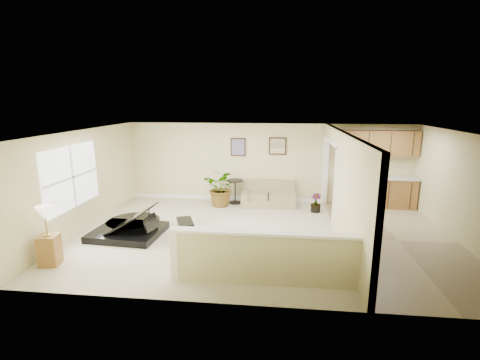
# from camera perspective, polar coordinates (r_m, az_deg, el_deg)

# --- Properties ---
(floor) EXTENTS (9.00, 9.00, 0.00)m
(floor) POSITION_cam_1_polar(r_m,az_deg,el_deg) (8.58, 3.80, -9.00)
(floor) COLOR beige
(floor) RESTS_ON ground
(back_wall) EXTENTS (9.00, 0.04, 2.50)m
(back_wall) POSITION_cam_1_polar(r_m,az_deg,el_deg) (11.13, 4.58, 2.81)
(back_wall) COLOR beige
(back_wall) RESTS_ON floor
(front_wall) EXTENTS (9.00, 0.04, 2.50)m
(front_wall) POSITION_cam_1_polar(r_m,az_deg,el_deg) (5.33, 2.56, -8.55)
(front_wall) COLOR beige
(front_wall) RESTS_ON floor
(left_wall) EXTENTS (0.04, 6.00, 2.50)m
(left_wall) POSITION_cam_1_polar(r_m,az_deg,el_deg) (9.50, -24.32, -0.08)
(left_wall) COLOR beige
(left_wall) RESTS_ON floor
(right_wall) EXTENTS (0.04, 6.00, 2.50)m
(right_wall) POSITION_cam_1_polar(r_m,az_deg,el_deg) (9.20, 33.18, -1.46)
(right_wall) COLOR beige
(right_wall) RESTS_ON floor
(ceiling) EXTENTS (9.00, 6.00, 0.04)m
(ceiling) POSITION_cam_1_polar(r_m,az_deg,el_deg) (7.99, 4.07, 7.87)
(ceiling) COLOR silver
(ceiling) RESTS_ON back_wall
(kitchen_vinyl) EXTENTS (2.70, 6.00, 0.01)m
(kitchen_vinyl) POSITION_cam_1_polar(r_m,az_deg,el_deg) (9.03, 24.45, -9.01)
(kitchen_vinyl) COLOR tan
(kitchen_vinyl) RESTS_ON floor
(interior_partition) EXTENTS (0.18, 5.99, 2.50)m
(interior_partition) POSITION_cam_1_polar(r_m,az_deg,el_deg) (8.58, 16.11, -0.95)
(interior_partition) COLOR beige
(interior_partition) RESTS_ON floor
(pony_half_wall) EXTENTS (3.42, 0.22, 1.00)m
(pony_half_wall) POSITION_cam_1_polar(r_m,az_deg,el_deg) (6.26, 3.62, -12.46)
(pony_half_wall) COLOR beige
(pony_half_wall) RESTS_ON floor
(left_window) EXTENTS (0.05, 2.15, 1.45)m
(left_window) POSITION_cam_1_polar(r_m,az_deg,el_deg) (9.03, -25.94, 0.44)
(left_window) COLOR white
(left_window) RESTS_ON left_wall
(wall_art_left) EXTENTS (0.48, 0.04, 0.58)m
(wall_art_left) POSITION_cam_1_polar(r_m,az_deg,el_deg) (11.09, -0.31, 5.43)
(wall_art_left) COLOR #321C12
(wall_art_left) RESTS_ON back_wall
(wall_mirror) EXTENTS (0.55, 0.04, 0.55)m
(wall_mirror) POSITION_cam_1_polar(r_m,az_deg,el_deg) (11.02, 6.20, 5.56)
(wall_mirror) COLOR #321C12
(wall_mirror) RESTS_ON back_wall
(kitchen_cabinets) EXTENTS (2.36, 0.65, 2.33)m
(kitchen_cabinets) POSITION_cam_1_polar(r_m,az_deg,el_deg) (11.31, 20.87, 0.19)
(kitchen_cabinets) COLOR olive
(kitchen_cabinets) RESTS_ON floor
(piano) EXTENTS (1.94, 2.02, 1.51)m
(piano) POSITION_cam_1_polar(r_m,az_deg,el_deg) (8.91, -17.99, -4.49)
(piano) COLOR black
(piano) RESTS_ON floor
(piano_bench) EXTENTS (0.57, 0.77, 0.46)m
(piano_bench) POSITION_cam_1_polar(r_m,az_deg,el_deg) (8.35, -8.98, -8.10)
(piano_bench) COLOR black
(piano_bench) RESTS_ON floor
(loveseat) EXTENTS (1.68, 0.97, 0.95)m
(loveseat) POSITION_cam_1_polar(r_m,az_deg,el_deg) (10.91, 4.70, -2.19)
(loveseat) COLOR tan
(loveseat) RESTS_ON floor
(accent_table) EXTENTS (0.52, 0.52, 0.76)m
(accent_table) POSITION_cam_1_polar(r_m,az_deg,el_deg) (10.99, -0.81, -1.37)
(accent_table) COLOR black
(accent_table) RESTS_ON floor
(palm_plant) EXTENTS (1.25, 1.16, 1.16)m
(palm_plant) POSITION_cam_1_polar(r_m,az_deg,el_deg) (10.70, -2.95, -1.31)
(palm_plant) COLOR black
(palm_plant) RESTS_ON floor
(small_plant) EXTENTS (0.40, 0.40, 0.55)m
(small_plant) POSITION_cam_1_polar(r_m,az_deg,el_deg) (10.43, 12.31, -3.89)
(small_plant) COLOR black
(small_plant) RESTS_ON floor
(lamp_stand) EXTENTS (0.42, 0.42, 1.22)m
(lamp_stand) POSITION_cam_1_polar(r_m,az_deg,el_deg) (7.90, -28.97, -8.65)
(lamp_stand) COLOR olive
(lamp_stand) RESTS_ON floor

